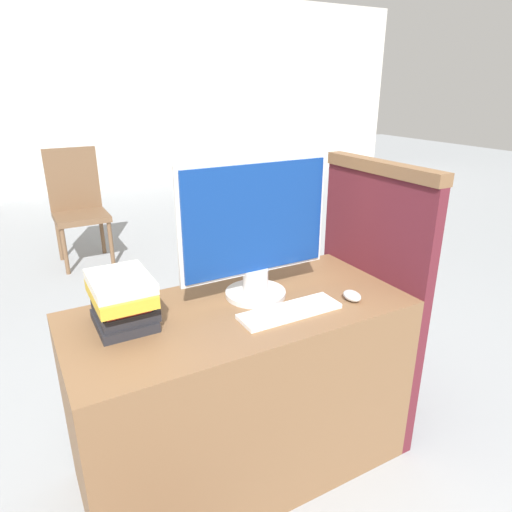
{
  "coord_description": "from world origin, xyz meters",
  "views": [
    {
      "loc": [
        -0.68,
        -1.05,
        1.53
      ],
      "look_at": [
        0.05,
        0.27,
        0.95
      ],
      "focal_mm": 32.0,
      "sensor_mm": 36.0,
      "label": 1
    }
  ],
  "objects_px": {
    "monitor": "(255,231)",
    "mouse": "(352,296)",
    "keyboard": "(290,311)",
    "book_stack": "(122,300)",
    "far_chair": "(78,202)"
  },
  "relations": [
    {
      "from": "keyboard",
      "to": "book_stack",
      "type": "height_order",
      "value": "book_stack"
    },
    {
      "from": "monitor",
      "to": "mouse",
      "type": "height_order",
      "value": "monitor"
    },
    {
      "from": "monitor",
      "to": "far_chair",
      "type": "height_order",
      "value": "monitor"
    },
    {
      "from": "monitor",
      "to": "book_stack",
      "type": "relative_size",
      "value": 2.26
    },
    {
      "from": "keyboard",
      "to": "mouse",
      "type": "relative_size",
      "value": 4.69
    },
    {
      "from": "monitor",
      "to": "keyboard",
      "type": "xyz_separation_m",
      "value": [
        0.04,
        -0.19,
        -0.26
      ]
    },
    {
      "from": "keyboard",
      "to": "far_chair",
      "type": "xyz_separation_m",
      "value": [
        -0.29,
        2.97,
        -0.21
      ]
    },
    {
      "from": "keyboard",
      "to": "book_stack",
      "type": "distance_m",
      "value": 0.59
    },
    {
      "from": "monitor",
      "to": "mouse",
      "type": "distance_m",
      "value": 0.45
    },
    {
      "from": "keyboard",
      "to": "book_stack",
      "type": "bearing_deg",
      "value": 159.09
    },
    {
      "from": "keyboard",
      "to": "far_chair",
      "type": "relative_size",
      "value": 0.38
    },
    {
      "from": "keyboard",
      "to": "mouse",
      "type": "bearing_deg",
      "value": -5.97
    },
    {
      "from": "keyboard",
      "to": "mouse",
      "type": "height_order",
      "value": "mouse"
    },
    {
      "from": "monitor",
      "to": "keyboard",
      "type": "relative_size",
      "value": 1.58
    },
    {
      "from": "mouse",
      "to": "book_stack",
      "type": "xyz_separation_m",
      "value": [
        -0.81,
        0.24,
        0.08
      ]
    }
  ]
}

